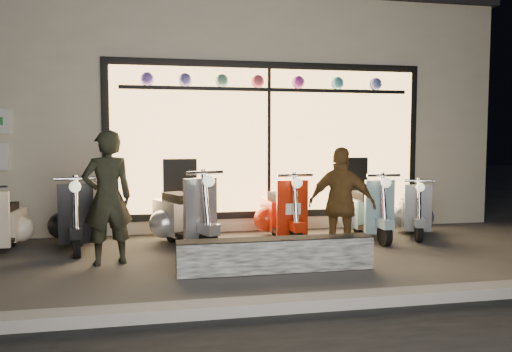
{
  "coord_description": "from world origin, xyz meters",
  "views": [
    {
      "loc": [
        -1.05,
        -6.34,
        1.58
      ],
      "look_at": [
        0.32,
        0.6,
        1.05
      ],
      "focal_mm": 35.0,
      "sensor_mm": 36.0,
      "label": 1
    }
  ],
  "objects": [
    {
      "name": "shop_building",
      "position": [
        0.0,
        4.98,
        2.1
      ],
      "size": [
        10.2,
        6.23,
        4.2
      ],
      "color": "beige",
      "rests_on": "ground"
    },
    {
      "name": "ground",
      "position": [
        0.0,
        0.0,
        0.0
      ],
      "size": [
        40.0,
        40.0,
        0.0
      ],
      "primitive_type": "plane",
      "color": "#383533",
      "rests_on": "ground"
    },
    {
      "name": "scooter_silver",
      "position": [
        -0.72,
        1.05,
        0.44
      ],
      "size": [
        0.9,
        1.5,
        1.1
      ],
      "rotation": [
        0.0,
        0.0,
        0.42
      ],
      "color": "black",
      "rests_on": "ground"
    },
    {
      "name": "scooter_black",
      "position": [
        -2.24,
        1.25,
        0.41
      ],
      "size": [
        0.6,
        1.44,
        1.03
      ],
      "rotation": [
        0.0,
        0.0,
        0.15
      ],
      "color": "black",
      "rests_on": "ground"
    },
    {
      "name": "graffiti_barrier",
      "position": [
        0.31,
        -0.65,
        0.2
      ],
      "size": [
        2.35,
        0.28,
        0.4
      ],
      "primitive_type": "cube",
      "color": "black",
      "rests_on": "ground"
    },
    {
      "name": "scooter_cream",
      "position": [
        -3.2,
        1.19,
        0.38
      ],
      "size": [
        0.42,
        1.3,
        0.94
      ],
      "rotation": [
        0.0,
        0.0,
        -0.01
      ],
      "color": "black",
      "rests_on": "ground"
    },
    {
      "name": "woman",
      "position": [
        1.25,
        -0.34,
        0.74
      ],
      "size": [
        0.92,
        0.77,
        1.47
      ],
      "primitive_type": "imported",
      "rotation": [
        0.0,
        0.0,
        2.58
      ],
      "color": "brown",
      "rests_on": "ground"
    },
    {
      "name": "scooter_grey",
      "position": [
        3.09,
        1.18,
        0.37
      ],
      "size": [
        0.71,
        1.27,
        0.91
      ],
      "rotation": [
        0.0,
        0.0,
        -0.36
      ],
      "color": "black",
      "rests_on": "ground"
    },
    {
      "name": "scooter_blue",
      "position": [
        2.22,
        1.14,
        0.41
      ],
      "size": [
        0.46,
        1.41,
        1.02
      ],
      "rotation": [
        0.0,
        0.0,
        -0.02
      ],
      "color": "black",
      "rests_on": "ground"
    },
    {
      "name": "scooter_red",
      "position": [
        0.83,
        1.17,
        0.42
      ],
      "size": [
        0.49,
        1.44,
        1.04
      ],
      "rotation": [
        0.0,
        0.0,
        0.04
      ],
      "color": "black",
      "rests_on": "ground"
    },
    {
      "name": "kerb",
      "position": [
        0.0,
        -2.0,
        0.06
      ],
      "size": [
        40.0,
        0.25,
        0.12
      ],
      "primitive_type": "cube",
      "color": "slate",
      "rests_on": "ground"
    },
    {
      "name": "man",
      "position": [
        -1.68,
        0.09,
        0.84
      ],
      "size": [
        0.71,
        0.57,
        1.69
      ],
      "primitive_type": "imported",
      "rotation": [
        0.0,
        0.0,
        3.44
      ],
      "color": "black",
      "rests_on": "ground"
    }
  ]
}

